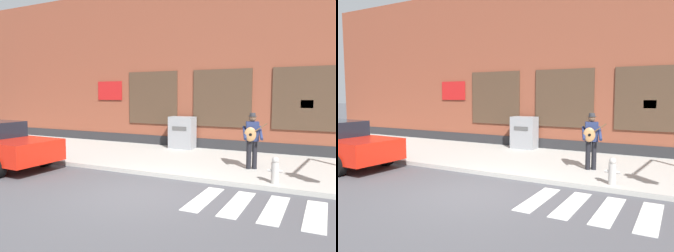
# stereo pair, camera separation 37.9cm
# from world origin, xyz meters

# --- Properties ---
(ground_plane) EXTENTS (160.00, 160.00, 0.00)m
(ground_plane) POSITION_xyz_m (0.00, 0.00, 0.00)
(ground_plane) COLOR #4C4C51
(sidewalk) EXTENTS (28.00, 4.86, 0.13)m
(sidewalk) POSITION_xyz_m (0.00, 4.04, 0.07)
(sidewalk) COLOR #ADAAA3
(sidewalk) RESTS_ON ground
(building_backdrop) EXTENTS (28.00, 4.06, 7.32)m
(building_backdrop) POSITION_xyz_m (-0.00, 8.47, 3.65)
(building_backdrop) COLOR brown
(building_backdrop) RESTS_ON ground
(crosswalk) EXTENTS (5.20, 1.90, 0.01)m
(crosswalk) POSITION_xyz_m (3.89, 0.31, 0.01)
(crosswalk) COLOR silver
(crosswalk) RESTS_ON ground
(busker) EXTENTS (0.78, 0.67, 1.74)m
(busker) POSITION_xyz_m (1.93, 3.35, 1.12)
(busker) COLOR black
(busker) RESTS_ON sidewalk
(utility_box) EXTENTS (1.07, 0.64, 1.36)m
(utility_box) POSITION_xyz_m (-1.59, 6.02, 0.81)
(utility_box) COLOR gray
(utility_box) RESTS_ON sidewalk
(fire_hydrant) EXTENTS (0.38, 0.20, 0.70)m
(fire_hydrant) POSITION_xyz_m (2.84, 1.96, 0.48)
(fire_hydrant) COLOR #B2ADA8
(fire_hydrant) RESTS_ON sidewalk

